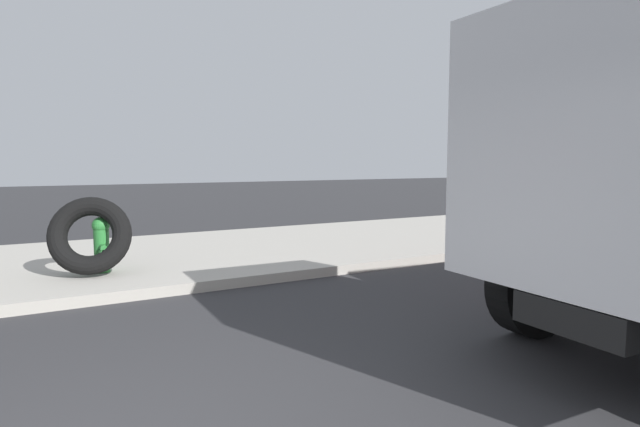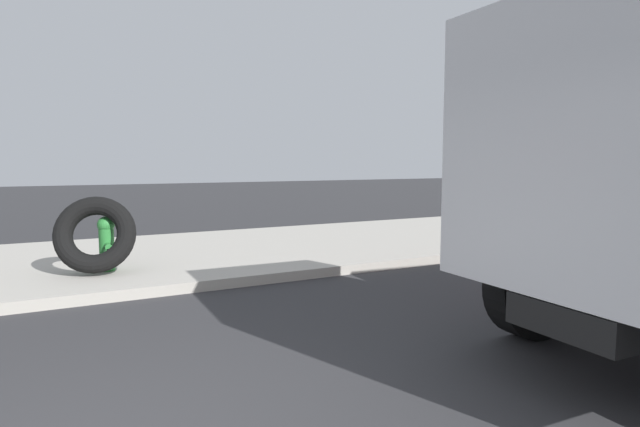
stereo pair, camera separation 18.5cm
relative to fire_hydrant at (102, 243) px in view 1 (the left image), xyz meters
name	(u,v)px [view 1 (the left image)]	position (x,y,z in m)	size (l,w,h in m)	color
sidewalk_curb	(46,268)	(-0.71, 1.16, -0.51)	(36.00, 5.00, 0.15)	#ADA89E
fire_hydrant	(102,243)	(0.00, 0.00, 0.00)	(0.25, 0.56, 0.82)	#2D8438
loose_tire	(90,235)	(-0.17, -0.16, 0.14)	(1.14, 1.14, 0.27)	black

